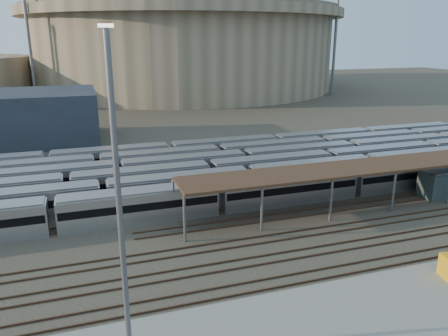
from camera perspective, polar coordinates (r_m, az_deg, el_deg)
name	(u,v)px	position (r m, az deg, el deg)	size (l,w,h in m)	color
ground	(261,236)	(47.28, 4.87, -8.83)	(420.00, 420.00, 0.00)	#383026
apron	(278,331)	(33.74, 7.13, -20.35)	(50.00, 9.00, 0.20)	gray
subway_trains	(218,170)	(63.15, -0.83, -0.33)	(121.74, 23.90, 3.60)	silver
inspection_shed	(410,163)	(60.18, 23.08, 0.58)	(60.30, 6.00, 5.30)	slate
empty_tracks	(281,257)	(43.20, 7.51, -11.41)	(170.00, 9.62, 0.18)	#4C3323
stadium	(184,47)	(183.99, -5.27, 15.52)	(124.00, 124.00, 32.50)	gray
floodlight_0	(28,36)	(149.63, -24.19, 15.51)	(4.00, 1.00, 38.40)	slate
floodlight_2	(335,36)	(164.09, 14.35, 16.40)	(4.00, 1.00, 38.40)	slate
floodlight_3	(91,36)	(199.20, -16.96, 16.19)	(4.00, 1.00, 38.40)	slate
yard_light_pole	(119,206)	(26.83, -13.53, -4.87)	(0.81, 0.36, 20.87)	slate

